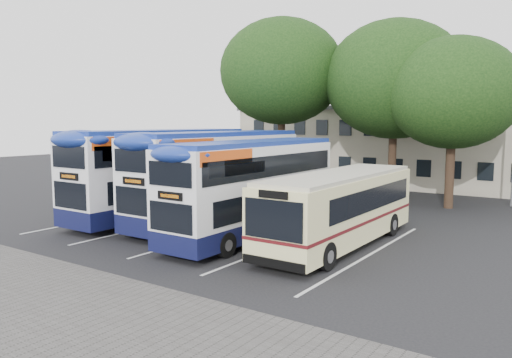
{
  "coord_description": "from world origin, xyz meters",
  "views": [
    {
      "loc": [
        10.05,
        -12.32,
        4.93
      ],
      "look_at": [
        -1.89,
        5.0,
        2.52
      ],
      "focal_mm": 35.0,
      "sensor_mm": 36.0,
      "label": 1
    }
  ],
  "objects_px": {
    "tree_left": "(282,72)",
    "bus_dd_right": "(253,184)",
    "tree_mid": "(395,80)",
    "bus_dd_left": "(162,169)",
    "bus_single": "(341,204)",
    "tree_right": "(453,93)",
    "bus_dd_mid": "(219,173)"
  },
  "relations": [
    {
      "from": "tree_left",
      "to": "bus_dd_right",
      "type": "bearing_deg",
      "value": -63.45
    },
    {
      "from": "tree_mid",
      "to": "bus_dd_left",
      "type": "xyz_separation_m",
      "value": [
        -7.69,
        -12.72,
        -5.06
      ]
    },
    {
      "from": "bus_single",
      "to": "tree_right",
      "type": "bearing_deg",
      "value": 83.15
    },
    {
      "from": "bus_dd_left",
      "to": "bus_dd_right",
      "type": "xyz_separation_m",
      "value": [
        6.48,
        -1.03,
        -0.21
      ]
    },
    {
      "from": "bus_dd_right",
      "to": "bus_single",
      "type": "distance_m",
      "value": 3.83
    },
    {
      "from": "tree_left",
      "to": "tree_mid",
      "type": "height_order",
      "value": "tree_left"
    },
    {
      "from": "tree_left",
      "to": "bus_dd_left",
      "type": "xyz_separation_m",
      "value": [
        -0.51,
        -10.91,
        -5.81
      ]
    },
    {
      "from": "tree_right",
      "to": "bus_dd_right",
      "type": "relative_size",
      "value": 0.98
    },
    {
      "from": "tree_right",
      "to": "bus_single",
      "type": "height_order",
      "value": "tree_right"
    },
    {
      "from": "tree_left",
      "to": "tree_mid",
      "type": "bearing_deg",
      "value": 14.17
    },
    {
      "from": "tree_right",
      "to": "bus_dd_right",
      "type": "distance_m",
      "value": 14.01
    },
    {
      "from": "bus_dd_left",
      "to": "bus_single",
      "type": "height_order",
      "value": "bus_dd_left"
    },
    {
      "from": "bus_dd_left",
      "to": "bus_dd_mid",
      "type": "relative_size",
      "value": 1.02
    },
    {
      "from": "tree_mid",
      "to": "bus_dd_mid",
      "type": "bearing_deg",
      "value": -109.59
    },
    {
      "from": "tree_right",
      "to": "bus_single",
      "type": "xyz_separation_m",
      "value": [
        -1.39,
        -11.56,
        -4.88
      ]
    },
    {
      "from": "tree_left",
      "to": "bus_dd_right",
      "type": "relative_size",
      "value": 1.2
    },
    {
      "from": "bus_dd_right",
      "to": "bus_single",
      "type": "bearing_deg",
      "value": 11.71
    },
    {
      "from": "bus_dd_left",
      "to": "bus_single",
      "type": "xyz_separation_m",
      "value": [
        10.19,
        -0.26,
        -0.84
      ]
    },
    {
      "from": "tree_mid",
      "to": "bus_dd_right",
      "type": "relative_size",
      "value": 1.13
    },
    {
      "from": "tree_right",
      "to": "tree_left",
      "type": "bearing_deg",
      "value": -177.99
    },
    {
      "from": "tree_left",
      "to": "tree_right",
      "type": "height_order",
      "value": "tree_left"
    },
    {
      "from": "tree_mid",
      "to": "tree_right",
      "type": "distance_m",
      "value": 4.26
    },
    {
      "from": "tree_left",
      "to": "bus_dd_right",
      "type": "distance_m",
      "value": 14.65
    },
    {
      "from": "bus_dd_left",
      "to": "bus_dd_mid",
      "type": "distance_m",
      "value": 3.38
    },
    {
      "from": "tree_mid",
      "to": "bus_dd_left",
      "type": "bearing_deg",
      "value": -121.14
    },
    {
      "from": "tree_mid",
      "to": "bus_single",
      "type": "relative_size",
      "value": 1.15
    },
    {
      "from": "tree_mid",
      "to": "tree_left",
      "type": "bearing_deg",
      "value": -165.83
    },
    {
      "from": "bus_dd_right",
      "to": "bus_single",
      "type": "xyz_separation_m",
      "value": [
        3.71,
        0.77,
        -0.62
      ]
    },
    {
      "from": "bus_dd_right",
      "to": "tree_left",
      "type": "bearing_deg",
      "value": 116.55
    },
    {
      "from": "bus_dd_mid",
      "to": "bus_single",
      "type": "xyz_separation_m",
      "value": [
        6.84,
        -0.78,
        -0.8
      ]
    },
    {
      "from": "tree_mid",
      "to": "bus_single",
      "type": "xyz_separation_m",
      "value": [
        2.5,
        -12.99,
        -5.9
      ]
    },
    {
      "from": "bus_dd_left",
      "to": "tree_mid",
      "type": "bearing_deg",
      "value": 58.86
    }
  ]
}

